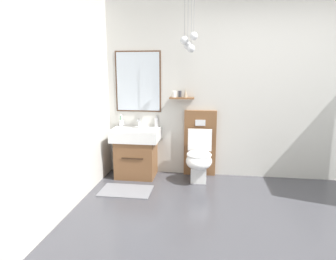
# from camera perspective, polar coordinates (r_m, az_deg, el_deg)

# --- Properties ---
(ground_plane) EXTENTS (6.29, 4.85, 0.10)m
(ground_plane) POSITION_cam_1_polar(r_m,az_deg,el_deg) (3.27, 23.99, -19.68)
(ground_plane) COLOR #3D3D42
(ground_plane) RESTS_ON ground
(wall_back) EXTENTS (5.09, 0.57, 2.59)m
(wall_back) POSITION_cam_1_polar(r_m,az_deg,el_deg) (4.54, 19.07, 7.25)
(wall_back) COLOR beige
(wall_back) RESTS_ON ground
(wall_left) EXTENTS (0.12, 3.65, 2.59)m
(wall_left) POSITION_cam_1_polar(r_m,az_deg,el_deg) (3.13, -22.87, 5.24)
(wall_left) COLOR beige
(wall_left) RESTS_ON ground
(bath_mat) EXTENTS (0.68, 0.44, 0.01)m
(bath_mat) POSITION_cam_1_polar(r_m,az_deg,el_deg) (4.05, -8.14, -11.58)
(bath_mat) COLOR slate
(bath_mat) RESTS_ON ground
(vanity_sink_left) EXTENTS (0.70, 0.50, 0.73)m
(vanity_sink_left) POSITION_cam_1_polar(r_m,az_deg,el_deg) (4.47, -6.16, -4.06)
(vanity_sink_left) COLOR brown
(vanity_sink_left) RESTS_ON ground
(tap_on_left_sink) EXTENTS (0.03, 0.13, 0.11)m
(tap_on_left_sink) POSITION_cam_1_polar(r_m,az_deg,el_deg) (4.55, -5.71, 1.57)
(tap_on_left_sink) COLOR silver
(tap_on_left_sink) RESTS_ON vanity_sink_left
(toilet) EXTENTS (0.48, 0.62, 1.00)m
(toilet) POSITION_cam_1_polar(r_m,az_deg,el_deg) (4.36, 6.10, -4.66)
(toilet) COLOR brown
(toilet) RESTS_ON ground
(toothbrush_cup) EXTENTS (0.07, 0.07, 0.19)m
(toothbrush_cup) POSITION_cam_1_polar(r_m,az_deg,el_deg) (4.62, -9.00, 1.41)
(toothbrush_cup) COLOR silver
(toothbrush_cup) RESTS_ON vanity_sink_left
(soap_dispenser) EXTENTS (0.06, 0.06, 0.17)m
(soap_dispenser) POSITION_cam_1_polar(r_m,az_deg,el_deg) (4.49, -2.25, 1.51)
(soap_dispenser) COLOR white
(soap_dispenser) RESTS_ON vanity_sink_left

